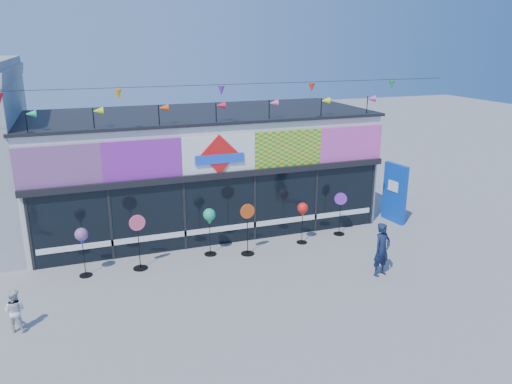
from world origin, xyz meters
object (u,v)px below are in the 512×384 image
child (15,310)px  spinner_5 (340,213)px  blue_sign (395,193)px  spinner_3 (248,228)px  spinner_0 (82,238)px  adult_man (382,250)px  spinner_4 (303,211)px  spinner_1 (139,241)px  spinner_2 (209,218)px

child → spinner_5: bearing=-142.1°
blue_sign → spinner_3: (-6.17, -1.03, -0.22)m
child → spinner_0: bearing=-101.0°
adult_man → child: (-9.71, 0.41, -0.27)m
spinner_4 → spinner_5: 1.62m
child → spinner_1: bearing=-120.7°
spinner_0 → spinner_4: size_ratio=1.04×
spinner_1 → adult_man: spinner_1 is taller
spinner_1 → spinner_5: bearing=3.5°
spinner_1 → spinner_3: bearing=-1.4°
spinner_2 → spinner_0: bearing=-176.6°
spinner_3 → spinner_5: 3.63m
blue_sign → spinner_0: (-11.10, -0.88, 0.07)m
spinner_1 → spinner_3: (3.38, -0.08, -0.01)m
blue_sign → spinner_0: bearing=176.3°
spinner_0 → spinner_3: spinner_3 is taller
spinner_4 → spinner_5: (1.56, 0.25, -0.33)m
adult_man → child: size_ratio=1.51×
spinner_2 → adult_man: size_ratio=0.98×
blue_sign → spinner_1: (-9.54, -0.94, -0.21)m
spinner_0 → spinner_5: spinner_5 is taller
spinner_1 → spinner_2: bearing=7.4°
child → spinner_3: bearing=-138.3°
spinner_0 → spinner_2: (3.80, 0.22, 0.05)m
spinner_1 → adult_man: 7.12m
blue_sign → adult_man: size_ratio=1.39×
spinner_1 → adult_man: bearing=-23.1°
spinner_5 → spinner_0: bearing=-177.6°
spinner_0 → spinner_5: 8.54m
spinner_3 → blue_sign: bearing=9.5°
spinner_1 → spinner_5: 6.98m
spinner_3 → adult_man: (3.17, -2.71, -0.10)m
spinner_0 → spinner_2: bearing=3.4°
spinner_1 → spinner_2: (2.24, 0.29, 0.34)m
spinner_0 → spinner_2: 3.81m
spinner_3 → spinner_4: (2.03, 0.26, 0.25)m
child → adult_man: bearing=-160.1°
spinner_3 → spinner_1: bearing=178.6°
spinner_2 → adult_man: adult_man is taller
adult_man → child: adult_man is taller
adult_man → spinner_4: bearing=95.6°
spinner_0 → spinner_1: spinner_1 is taller
spinner_2 → child: (-5.41, -2.67, -0.72)m
spinner_3 → spinner_4: bearing=7.3°
spinner_5 → spinner_3: bearing=-171.9°
spinner_0 → spinner_4: 6.96m
blue_sign → spinner_1: bearing=177.4°
blue_sign → spinner_5: blue_sign is taller
spinner_2 → spinner_4: 3.16m
spinner_2 → spinner_4: spinner_2 is taller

